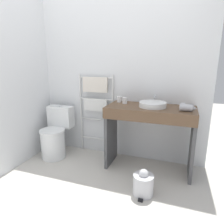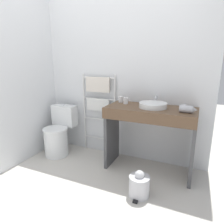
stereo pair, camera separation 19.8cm
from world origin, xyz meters
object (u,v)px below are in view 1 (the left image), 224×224
Objects in this scene: towel_radiator at (96,100)px; sink_basin at (153,104)px; trash_bin at (143,184)px; cup_near_edge at (125,101)px; hair_dryer at (187,107)px; cup_near_wall at (119,99)px; toilet at (55,135)px.

sink_basin is at bearing -14.13° from towel_radiator.
towel_radiator is 4.11× the size of trash_bin.
sink_basin is (0.87, -0.22, 0.04)m from towel_radiator.
hair_dryer is at bearing -11.23° from cup_near_edge.
towel_radiator is 1.30m from hair_dryer.
cup_near_wall is at bearing 163.28° from sink_basin.
cup_near_edge is at bearing -16.23° from towel_radiator.
cup_near_edge is at bearing 168.64° from sink_basin.
cup_near_wall is at bearing 165.79° from hair_dryer.
sink_basin is 1.81× the size of hair_dryer.
hair_dryer reaches higher than trash_bin.
cup_near_edge reaches higher than toilet.
toilet is 1.89m from hair_dryer.
cup_near_edge is 0.44× the size of hair_dryer.
trash_bin is (0.89, -0.78, -0.72)m from towel_radiator.
cup_near_edge is (-0.38, 0.08, 0.01)m from sink_basin.
towel_radiator is 1.38m from trash_bin.
sink_basin is at bearing 3.27° from toilet.
cup_near_wall is 0.90m from hair_dryer.
hair_dryer is 0.63× the size of trash_bin.
cup_near_wall is 0.28× the size of trash_bin.
cup_near_wall is 1.00× the size of cup_near_edge.
toilet is 1.52m from trash_bin.
hair_dryer is at bearing -13.19° from towel_radiator.
toilet is 1.11m from cup_near_wall.
sink_basin reaches higher than toilet.
cup_near_edge is 0.28× the size of trash_bin.
trash_bin is at bearing -54.59° from cup_near_wall.
trash_bin is (-0.38, -0.48, -0.77)m from hair_dryer.
towel_radiator is (0.54, 0.30, 0.53)m from toilet.
sink_basin is 0.40m from hair_dryer.
trash_bin is at bearing -57.77° from cup_near_edge.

